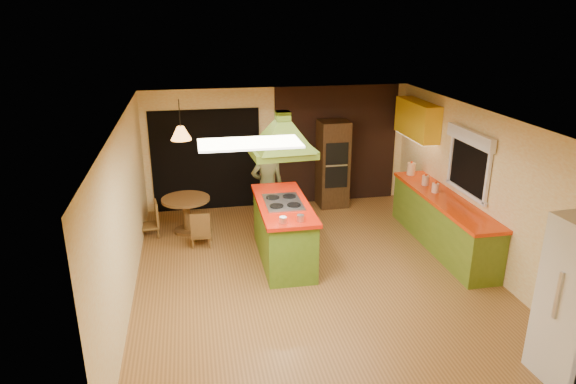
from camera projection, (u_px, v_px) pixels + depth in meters
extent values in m
plane|color=olive|center=(314.00, 274.00, 8.13)|extent=(6.50, 6.50, 0.00)
plane|color=#FFEEB6|center=(278.00, 147.00, 10.72)|extent=(5.50, 0.00, 5.50)
plane|color=#FFEEB6|center=(399.00, 322.00, 4.71)|extent=(5.50, 0.00, 5.50)
plane|color=#FFEEB6|center=(125.00, 214.00, 7.23)|extent=(0.00, 6.50, 6.50)
plane|color=#FFEEB6|center=(482.00, 189.00, 8.20)|extent=(0.00, 6.50, 6.50)
plane|color=silver|center=(316.00, 119.00, 7.30)|extent=(6.50, 6.50, 0.00)
cube|color=#381E14|center=(336.00, 145.00, 10.93)|extent=(2.64, 0.03, 2.50)
cube|color=black|center=(206.00, 160.00, 10.50)|extent=(2.20, 0.03, 2.10)
cube|color=olive|center=(442.00, 223.00, 8.98)|extent=(0.58, 3.00, 0.86)
cube|color=#E53807|center=(445.00, 199.00, 8.83)|extent=(0.62, 3.05, 0.06)
cube|color=yellow|center=(417.00, 119.00, 9.97)|extent=(0.34, 1.40, 0.70)
cube|color=black|center=(469.00, 164.00, 8.47)|extent=(0.03, 1.16, 0.96)
cube|color=white|center=(470.00, 137.00, 8.30)|extent=(0.10, 1.35, 0.22)
cube|color=white|center=(250.00, 143.00, 6.00)|extent=(1.20, 0.60, 0.03)
cube|color=#598521|center=(283.00, 233.00, 8.50)|extent=(0.77, 1.95, 0.95)
cube|color=red|center=(283.00, 204.00, 8.33)|extent=(0.83, 2.04, 0.06)
cube|color=silver|center=(283.00, 202.00, 8.32)|extent=(0.60, 0.86, 0.02)
cube|color=#516D1B|center=(283.00, 152.00, 8.04)|extent=(1.04, 0.78, 0.12)
pyramid|color=#516D1B|center=(283.00, 121.00, 7.87)|extent=(1.04, 0.78, 0.45)
cube|color=#516D1B|center=(283.00, 116.00, 7.84)|extent=(0.22, 0.22, 0.14)
imported|color=#4E4F29|center=(267.00, 186.00, 9.63)|extent=(0.62, 0.41, 1.67)
cube|color=#432B15|center=(333.00, 164.00, 10.75)|extent=(0.62, 0.60, 1.83)
cube|color=black|center=(337.00, 154.00, 10.38)|extent=(0.47, 0.03, 0.45)
cube|color=black|center=(336.00, 177.00, 10.54)|extent=(0.47, 0.03, 0.45)
cylinder|color=brown|center=(186.00, 199.00, 9.50)|extent=(0.89, 0.89, 0.05)
cylinder|color=brown|center=(187.00, 215.00, 9.61)|extent=(0.14, 0.14, 0.62)
cylinder|color=brown|center=(188.00, 230.00, 9.71)|extent=(0.50, 0.50, 0.05)
cone|color=#FF9E3F|center=(181.00, 133.00, 9.08)|extent=(0.41, 0.41, 0.24)
cylinder|color=#FDF0CC|center=(411.00, 169.00, 9.99)|extent=(0.21, 0.21, 0.23)
cylinder|color=beige|center=(425.00, 180.00, 9.40)|extent=(0.16, 0.16, 0.18)
cylinder|color=#FEE8CC|center=(435.00, 188.00, 9.03)|extent=(0.13, 0.13, 0.16)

